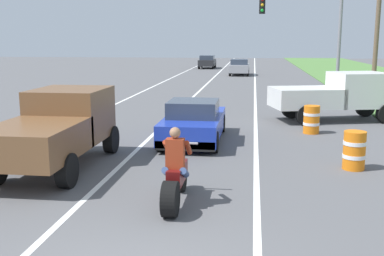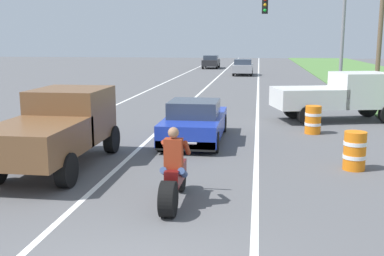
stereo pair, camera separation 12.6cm
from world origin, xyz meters
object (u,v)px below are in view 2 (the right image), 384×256
(pickup_truck_right_shoulder_white, at_px, (339,94))
(construction_barrel_mid, at_px, (313,120))
(motorcycle_with_rider, at_px, (174,177))
(construction_barrel_nearest, at_px, (355,151))
(distant_car_further_ahead, at_px, (211,62))
(pickup_truck_left_lane_brown, at_px, (58,126))
(traffic_light_mast_near, at_px, (316,26))
(sports_car_blue, at_px, (195,122))
(distant_car_far_ahead, at_px, (243,67))

(pickup_truck_right_shoulder_white, bearing_deg, construction_barrel_mid, -114.79)
(motorcycle_with_rider, distance_m, construction_barrel_nearest, 5.27)
(motorcycle_with_rider, relative_size, distant_car_further_ahead, 0.55)
(pickup_truck_left_lane_brown, height_order, pickup_truck_right_shoulder_white, same)
(pickup_truck_right_shoulder_white, xyz_separation_m, traffic_light_mast_near, (-0.36, 6.17, 2.89))
(sports_car_blue, height_order, construction_barrel_mid, sports_car_blue)
(distant_car_far_ahead, bearing_deg, traffic_light_mast_near, -76.59)
(distant_car_further_ahead, bearing_deg, pickup_truck_left_lane_brown, -89.55)
(motorcycle_with_rider, xyz_separation_m, distant_car_further_ahead, (-3.84, 45.40, 0.18))
(pickup_truck_left_lane_brown, distance_m, construction_barrel_mid, 8.99)
(motorcycle_with_rider, height_order, distant_car_far_ahead, motorcycle_with_rider)
(distant_car_further_ahead, bearing_deg, traffic_light_mast_near, -73.54)
(construction_barrel_nearest, bearing_deg, construction_barrel_mid, 96.52)
(pickup_truck_left_lane_brown, bearing_deg, pickup_truck_right_shoulder_white, 44.78)
(pickup_truck_right_shoulder_white, xyz_separation_m, construction_barrel_mid, (-1.33, -2.87, -0.60))
(motorcycle_with_rider, relative_size, traffic_light_mast_near, 0.37)
(pickup_truck_right_shoulder_white, relative_size, traffic_light_mast_near, 0.86)
(pickup_truck_left_lane_brown, height_order, distant_car_further_ahead, pickup_truck_left_lane_brown)
(construction_barrel_nearest, bearing_deg, pickup_truck_left_lane_brown, -173.94)
(construction_barrel_mid, bearing_deg, sports_car_blue, -155.57)
(motorcycle_with_rider, bearing_deg, distant_car_further_ahead, 94.83)
(motorcycle_with_rider, relative_size, distant_car_far_ahead, 0.55)
(motorcycle_with_rider, relative_size, pickup_truck_right_shoulder_white, 0.43)
(motorcycle_with_rider, distance_m, construction_barrel_mid, 8.73)
(motorcycle_with_rider, height_order, distant_car_further_ahead, motorcycle_with_rider)
(motorcycle_with_rider, relative_size, sports_car_blue, 0.51)
(distant_car_far_ahead, distance_m, distant_car_further_ahead, 10.79)
(sports_car_blue, height_order, construction_barrel_nearest, sports_car_blue)
(traffic_light_mast_near, distance_m, distant_car_further_ahead, 29.79)
(pickup_truck_left_lane_brown, bearing_deg, sports_car_blue, 49.86)
(sports_car_blue, distance_m, distant_car_further_ahead, 39.41)
(sports_car_blue, xyz_separation_m, pickup_truck_right_shoulder_white, (5.33, 4.69, 0.48))
(construction_barrel_mid, xyz_separation_m, distant_car_further_ahead, (-7.43, 37.45, 0.27))
(motorcycle_with_rider, xyz_separation_m, construction_barrel_mid, (3.59, 7.95, -0.09))
(sports_car_blue, distance_m, construction_barrel_mid, 4.40)
(motorcycle_with_rider, bearing_deg, sports_car_blue, 93.81)
(motorcycle_with_rider, distance_m, pickup_truck_right_shoulder_white, 11.90)
(pickup_truck_right_shoulder_white, distance_m, construction_barrel_nearest, 7.61)
(motorcycle_with_rider, xyz_separation_m, construction_barrel_nearest, (4.13, 3.28, -0.09))
(traffic_light_mast_near, xyz_separation_m, construction_barrel_nearest, (-0.43, -13.72, -3.49))
(motorcycle_with_rider, height_order, traffic_light_mast_near, traffic_light_mast_near)
(pickup_truck_left_lane_brown, relative_size, construction_barrel_mid, 4.80)
(construction_barrel_mid, distance_m, distant_car_further_ahead, 38.18)
(pickup_truck_right_shoulder_white, bearing_deg, distant_car_further_ahead, 104.21)
(pickup_truck_left_lane_brown, distance_m, construction_barrel_nearest, 7.70)
(pickup_truck_left_lane_brown, bearing_deg, construction_barrel_mid, 37.71)
(sports_car_blue, xyz_separation_m, pickup_truck_left_lane_brown, (-3.09, -3.67, 0.48))
(construction_barrel_mid, bearing_deg, motorcycle_with_rider, -114.32)
(pickup_truck_right_shoulder_white, distance_m, distant_car_far_ahead, 25.01)
(sports_car_blue, relative_size, pickup_truck_left_lane_brown, 0.90)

